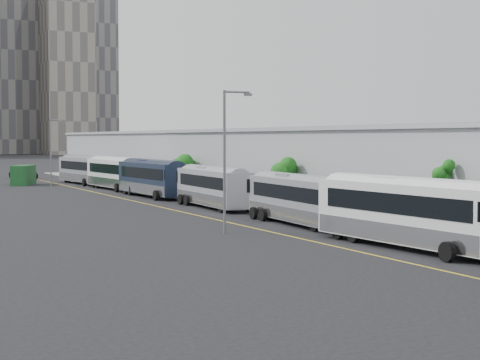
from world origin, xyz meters
TOP-DOWN VIEW (x-y plane):
  - sidewalk at (9.00, 55.00)m, footprint 10.00×170.00m
  - lane_line at (-1.50, 55.00)m, footprint 0.12×160.00m
  - depot at (12.99, 55.00)m, footprint 12.45×160.40m
  - bus_2 at (1.77, 32.67)m, footprint 3.65×13.80m
  - bus_3 at (2.46, 46.40)m, footprint 3.29×12.47m
  - bus_4 at (2.48, 61.60)m, footprint 3.15×12.72m
  - bus_5 at (2.06, 76.69)m, footprint 3.26×13.59m
  - bus_6 at (2.16, 90.34)m, footprint 3.46×13.60m
  - bus_7 at (1.74, 103.32)m, footprint 3.98×13.52m
  - tree_1 at (6.24, 35.32)m, footprint 1.11×1.11m
  - tree_2 at (5.74, 54.65)m, footprint 2.11×2.11m
  - tree_3 at (5.44, 76.85)m, footprint 2.72×2.72m
  - street_lamp_near at (-4.46, 43.58)m, footprint 2.04×0.22m
  - street_lamp_far at (-4.16, 96.29)m, footprint 2.04×0.22m
  - shipping_container at (-6.14, 104.89)m, footprint 4.18×5.74m
  - suv at (-3.02, 121.28)m, footprint 4.11×6.09m

SIDE VIEW (x-z plane):
  - lane_line at x=-1.50m, z-range 0.00..0.02m
  - sidewalk at x=9.00m, z-range 0.00..0.12m
  - suv at x=-3.02m, z-range 0.00..1.55m
  - shipping_container at x=-6.14m, z-range 0.00..2.62m
  - bus_3 at x=2.46m, z-range -0.28..3.32m
  - bus_4 at x=2.48m, z-range -0.29..3.40m
  - bus_7 at x=1.74m, z-range -0.30..3.59m
  - bus_6 at x=2.16m, z-range -0.31..3.63m
  - bus_5 at x=2.06m, z-range -0.31..3.64m
  - bus_2 at x=1.77m, z-range -0.31..3.68m
  - tree_3 at x=5.44m, z-range 0.87..5.33m
  - tree_2 at x=5.74m, z-range 1.14..5.56m
  - depot at x=12.99m, z-range -0.09..7.11m
  - tree_1 at x=6.24m, z-range 1.48..5.86m
  - street_lamp_far at x=-4.16m, z-range 0.68..9.30m
  - street_lamp_near at x=-4.46m, z-range 0.70..10.02m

